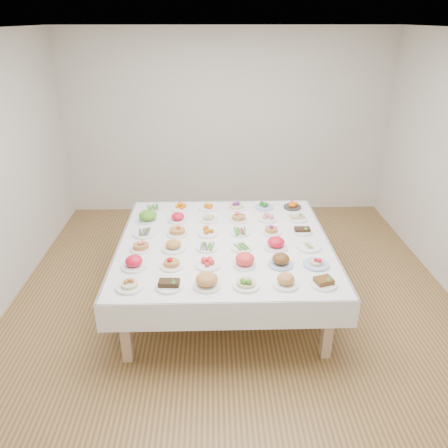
{
  "coord_description": "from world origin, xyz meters",
  "views": [
    {
      "loc": [
        -0.22,
        -4.21,
        2.9
      ],
      "look_at": [
        -0.1,
        0.03,
        0.88
      ],
      "focal_mm": 35.0,
      "sensor_mm": 36.0,
      "label": 1
    }
  ],
  "objects_px": {
    "dish_0": "(129,283)",
    "dish_18": "(144,232)",
    "display_table": "(224,247)",
    "dish_35": "(292,205)"
  },
  "relations": [
    {
      "from": "dish_18",
      "to": "display_table",
      "type": "bearing_deg",
      "value": -11.66
    },
    {
      "from": "dish_18",
      "to": "dish_35",
      "type": "xyz_separation_m",
      "value": [
        1.74,
        0.69,
        0.01
      ]
    },
    {
      "from": "dish_0",
      "to": "dish_35",
      "type": "distance_m",
      "value": 2.44
    },
    {
      "from": "dish_35",
      "to": "dish_18",
      "type": "bearing_deg",
      "value": -158.45
    },
    {
      "from": "display_table",
      "to": "dish_18",
      "type": "distance_m",
      "value": 0.89
    },
    {
      "from": "dish_0",
      "to": "dish_18",
      "type": "bearing_deg",
      "value": 90.66
    },
    {
      "from": "display_table",
      "to": "dish_0",
      "type": "xyz_separation_m",
      "value": [
        -0.85,
        -0.86,
        0.12
      ]
    },
    {
      "from": "dish_0",
      "to": "dish_18",
      "type": "relative_size",
      "value": 0.97
    },
    {
      "from": "dish_0",
      "to": "dish_35",
      "type": "xyz_separation_m",
      "value": [
        1.72,
        1.72,
        -0.02
      ]
    },
    {
      "from": "dish_18",
      "to": "dish_35",
      "type": "relative_size",
      "value": 1.16
    }
  ]
}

